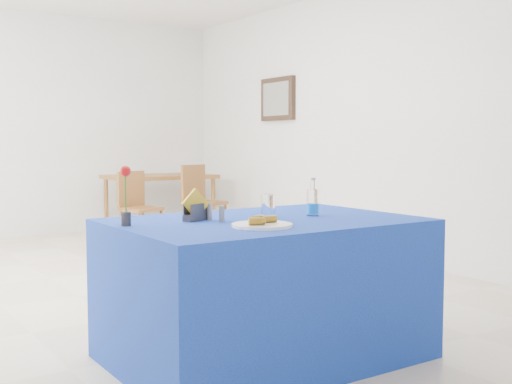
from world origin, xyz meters
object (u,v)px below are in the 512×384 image
Objects in this scene: blue_table at (265,289)px; oak_table at (160,181)px; chair_bg_right at (200,196)px; plate at (262,225)px; chair_bg_left at (136,202)px; water_bottle at (313,203)px.

blue_table is 1.20× the size of oak_table.
chair_bg_right is (1.77, 3.96, 0.14)m from blue_table.
plate is at bearing -127.12° from blue_table.
plate is at bearing -121.85° from chair_bg_left.
chair_bg_right reaches higher than blue_table.
oak_table is (1.83, 5.05, -0.09)m from plate.
blue_table is at bearing 52.88° from plate.
chair_bg_right reaches higher than chair_bg_left.
plate is 0.23× the size of oak_table.
water_bottle is 5.00m from oak_table.
blue_table is 1.89× the size of chair_bg_left.
plate is 0.33× the size of chair_bg_right.
chair_bg_right is at bearing 65.04° from plate.
blue_table is at bearing 177.54° from water_bottle.
plate is 1.40× the size of water_bottle.
oak_table is 1.05m from chair_bg_left.
plate is 4.66m from chair_bg_right.
blue_table is 1.77× the size of chair_bg_right.
chair_bg_right is (1.96, 4.22, -0.24)m from plate.
water_bottle is (0.32, -0.01, 0.45)m from blue_table.
chair_bg_right is (0.13, -0.84, -0.15)m from oak_table.
plate is 0.56m from water_bottle.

